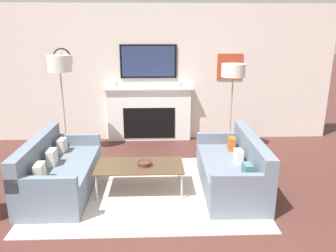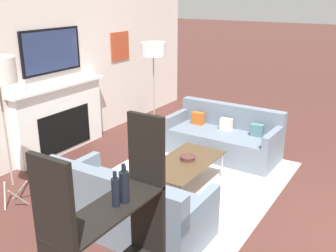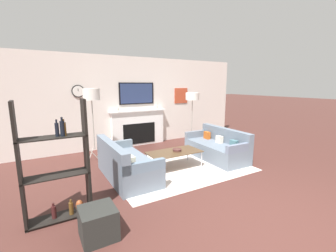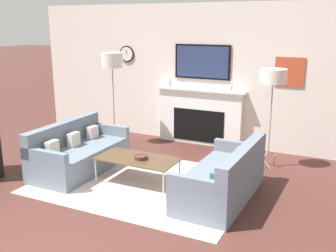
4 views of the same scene
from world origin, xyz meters
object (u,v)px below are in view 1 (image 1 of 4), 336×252
couch_left (59,173)px  floor_lamp_right (233,72)px  coffee_table (140,167)px  decorative_bowl (144,163)px  couch_right (233,170)px  floor_lamp_left (60,65)px

couch_left → floor_lamp_right: (2.74, 1.49, 1.22)m
coffee_table → decorative_bowl: decorative_bowl is taller
couch_right → floor_lamp_left: 3.40m
floor_lamp_left → decorative_bowl: bearing=-46.3°
couch_right → floor_lamp_right: (0.28, 1.49, 1.22)m
decorative_bowl → coffee_table: bearing=171.7°
couch_right → floor_lamp_left: (-2.74, 1.49, 1.35)m
couch_right → floor_lamp_right: size_ratio=1.06×
floor_lamp_right → floor_lamp_left: bearing=-180.0°
couch_left → couch_right: 2.46m
floor_lamp_left → coffee_table: bearing=-47.4°
decorative_bowl → floor_lamp_right: size_ratio=0.12×
couch_right → decorative_bowl: couch_right is taller
floor_lamp_left → floor_lamp_right: floor_lamp_left is taller
decorative_bowl → couch_left: bearing=177.3°
coffee_table → floor_lamp_left: 2.44m
couch_left → decorative_bowl: 1.21m
floor_lamp_right → coffee_table: bearing=-136.2°
couch_right → floor_lamp_left: bearing=151.4°
coffee_table → floor_lamp_right: bearing=43.8°
couch_left → decorative_bowl: size_ratio=8.55×
couch_right → decorative_bowl: (-1.25, -0.06, 0.15)m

